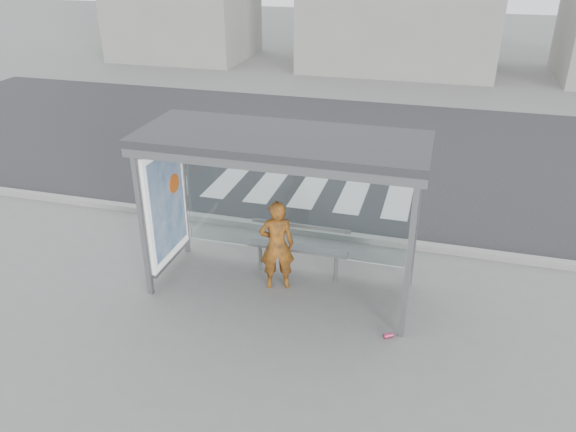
# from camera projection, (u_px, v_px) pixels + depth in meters

# --- Properties ---
(ground) EXTENTS (80.00, 80.00, 0.00)m
(ground) POSITION_uv_depth(u_px,v_px,m) (282.00, 288.00, 9.20)
(ground) COLOR slate
(ground) RESTS_ON ground
(road) EXTENTS (30.00, 10.00, 0.01)m
(road) POSITION_uv_depth(u_px,v_px,m) (354.00, 149.00, 15.23)
(road) COLOR #242527
(road) RESTS_ON ground
(curb) EXTENTS (30.00, 0.18, 0.12)m
(curb) POSITION_uv_depth(u_px,v_px,m) (310.00, 231.00, 10.86)
(curb) COLOR gray
(curb) RESTS_ON ground
(crosswalk) EXTENTS (4.55, 3.00, 0.00)m
(crosswalk) POSITION_uv_depth(u_px,v_px,m) (315.00, 182.00, 13.20)
(crosswalk) COLOR silver
(crosswalk) RESTS_ON ground
(bus_shelter) EXTENTS (4.25, 1.65, 2.62)m
(bus_shelter) POSITION_uv_depth(u_px,v_px,m) (259.00, 173.00, 8.46)
(bus_shelter) COLOR gray
(bus_shelter) RESTS_ON ground
(building_center) EXTENTS (8.00, 5.00, 5.00)m
(building_center) POSITION_uv_depth(u_px,v_px,m) (401.00, 8.00, 23.60)
(building_center) COLOR gray
(building_center) RESTS_ON ground
(person) EXTENTS (0.65, 0.53, 1.54)m
(person) POSITION_uv_depth(u_px,v_px,m) (277.00, 245.00, 8.92)
(person) COLOR #DB5214
(person) RESTS_ON ground
(bench) EXTENTS (1.69, 0.31, 0.87)m
(bench) POSITION_uv_depth(u_px,v_px,m) (298.00, 247.00, 9.37)
(bench) COLOR slate
(bench) RESTS_ON ground
(soda_can) EXTENTS (0.15, 0.14, 0.07)m
(soda_can) POSITION_uv_depth(u_px,v_px,m) (388.00, 336.00, 8.06)
(soda_can) COLOR #D43E6D
(soda_can) RESTS_ON ground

